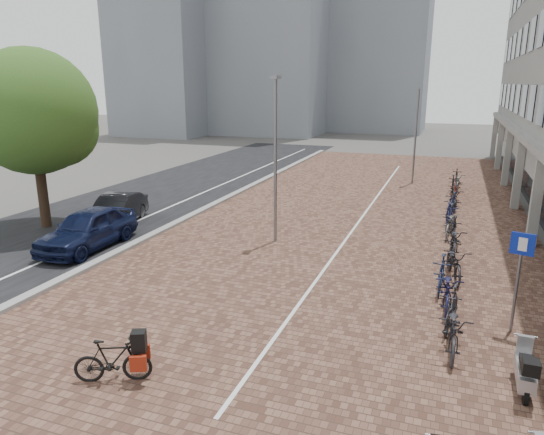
% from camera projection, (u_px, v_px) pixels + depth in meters
% --- Properties ---
extents(ground, '(140.00, 140.00, 0.00)m').
position_uv_depth(ground, '(190.00, 327.00, 12.39)').
color(ground, '#474442').
rests_on(ground, ground).
extents(plaza_brick, '(14.50, 42.00, 0.04)m').
position_uv_depth(plaza_brick, '(358.00, 216.00, 22.61)').
color(plaza_brick, brown).
rests_on(plaza_brick, ground).
extents(street_asphalt, '(8.00, 50.00, 0.03)m').
position_uv_depth(street_asphalt, '(151.00, 198.00, 26.25)').
color(street_asphalt, black).
rests_on(street_asphalt, ground).
extents(curb, '(0.35, 42.00, 0.14)m').
position_uv_depth(curb, '(218.00, 203.00, 24.94)').
color(curb, gray).
rests_on(curb, ground).
extents(lane_line, '(0.12, 44.00, 0.00)m').
position_uv_depth(lane_line, '(184.00, 201.00, 25.58)').
color(lane_line, white).
rests_on(lane_line, street_asphalt).
extents(parking_line, '(0.10, 30.00, 0.00)m').
position_uv_depth(parking_line, '(363.00, 216.00, 22.54)').
color(parking_line, white).
rests_on(parking_line, plaza_brick).
extents(bg_towers, '(33.00, 23.00, 32.00)m').
position_uv_depth(bg_towers, '(283.00, 11.00, 57.84)').
color(bg_towers, gray).
rests_on(bg_towers, ground).
extents(car_navy, '(1.83, 4.36, 1.47)m').
position_uv_depth(car_navy, '(88.00, 229.00, 18.12)').
color(car_navy, black).
rests_on(car_navy, ground).
extents(car_dark, '(2.24, 4.15, 1.30)m').
position_uv_depth(car_dark, '(116.00, 210.00, 21.14)').
color(car_dark, black).
rests_on(car_dark, ground).
extents(hero_bike, '(1.61, 1.05, 1.11)m').
position_uv_depth(hero_bike, '(113.00, 360.00, 10.00)').
color(hero_bike, black).
rests_on(hero_bike, ground).
extents(scooter_front, '(0.47, 1.41, 0.96)m').
position_uv_depth(scooter_front, '(525.00, 368.00, 9.72)').
color(scooter_front, '#AFAEB4').
rests_on(scooter_front, ground).
extents(parking_sign, '(0.52, 0.18, 2.54)m').
position_uv_depth(parking_sign, '(519.00, 266.00, 11.68)').
color(parking_sign, slate).
rests_on(parking_sign, ground).
extents(lamp_near, '(0.12, 0.12, 6.07)m').
position_uv_depth(lamp_near, '(275.00, 163.00, 18.22)').
color(lamp_near, slate).
rests_on(lamp_near, ground).
extents(lamp_far, '(0.12, 0.12, 5.60)m').
position_uv_depth(lamp_far, '(415.00, 137.00, 29.23)').
color(lamp_far, slate).
rests_on(lamp_far, ground).
extents(street_tree, '(5.00, 5.00, 7.28)m').
position_uv_depth(street_tree, '(38.00, 115.00, 19.89)').
color(street_tree, '#382619').
rests_on(street_tree, ground).
extents(bike_row, '(1.16, 21.42, 1.05)m').
position_uv_depth(bike_row, '(453.00, 221.00, 19.91)').
color(bike_row, black).
rests_on(bike_row, ground).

